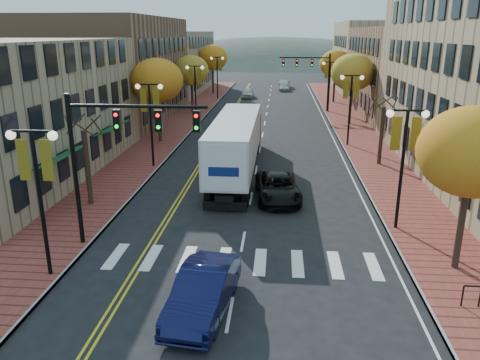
# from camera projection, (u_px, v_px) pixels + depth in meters

# --- Properties ---
(ground) EXTENTS (200.00, 200.00, 0.00)m
(ground) POSITION_uv_depth(u_px,v_px,m) (235.00, 285.00, 18.33)
(ground) COLOR black
(ground) RESTS_ON ground
(sidewalk_left) EXTENTS (4.00, 85.00, 0.15)m
(sidewalk_left) POSITION_uv_depth(u_px,v_px,m) (180.00, 124.00, 49.89)
(sidewalk_left) COLOR brown
(sidewalk_left) RESTS_ON ground
(sidewalk_right) EXTENTS (4.00, 85.00, 0.15)m
(sidewalk_right) POSITION_uv_depth(u_px,v_px,m) (351.00, 127.00, 48.45)
(sidewalk_right) COLOR brown
(sidewalk_right) RESTS_ON ground
(building_left_mid) EXTENTS (12.00, 24.00, 11.00)m
(building_left_mid) POSITION_uv_depth(u_px,v_px,m) (114.00, 69.00, 52.22)
(building_left_mid) COLOR brown
(building_left_mid) RESTS_ON ground
(building_left_far) EXTENTS (12.00, 26.00, 9.50)m
(building_left_far) POSITION_uv_depth(u_px,v_px,m) (167.00, 62.00, 76.18)
(building_left_far) COLOR #9E8966
(building_left_far) RESTS_ON ground
(building_right_mid) EXTENTS (15.00, 24.00, 10.00)m
(building_right_mid) POSITION_uv_depth(u_px,v_px,m) (424.00, 71.00, 55.21)
(building_right_mid) COLOR brown
(building_right_mid) RESTS_ON ground
(building_right_far) EXTENTS (15.00, 20.00, 11.00)m
(building_right_far) POSITION_uv_depth(u_px,v_px,m) (385.00, 57.00, 75.94)
(building_right_far) COLOR #9E8966
(building_right_far) RESTS_ON ground
(tree_left_a) EXTENTS (0.28, 0.28, 4.20)m
(tree_left_a) POSITION_uv_depth(u_px,v_px,m) (88.00, 168.00, 25.97)
(tree_left_a) COLOR #382619
(tree_left_a) RESTS_ON sidewalk_left
(tree_left_b) EXTENTS (4.48, 4.48, 7.21)m
(tree_left_b) POSITION_uv_depth(u_px,v_px,m) (157.00, 81.00, 40.20)
(tree_left_b) COLOR #382619
(tree_left_b) RESTS_ON sidewalk_left
(tree_left_c) EXTENTS (4.16, 4.16, 6.69)m
(tree_left_c) POSITION_uv_depth(u_px,v_px,m) (191.00, 71.00, 55.51)
(tree_left_c) COLOR #382619
(tree_left_c) RESTS_ON sidewalk_left
(tree_left_d) EXTENTS (4.61, 4.61, 7.42)m
(tree_left_d) POSITION_uv_depth(u_px,v_px,m) (213.00, 58.00, 72.43)
(tree_left_d) COLOR #382619
(tree_left_d) RESTS_ON sidewalk_left
(tree_right_a) EXTENTS (4.16, 4.16, 6.69)m
(tree_right_a) POSITION_uv_depth(u_px,v_px,m) (472.00, 152.00, 17.98)
(tree_right_a) COLOR #382619
(tree_right_a) RESTS_ON sidewalk_right
(tree_right_b) EXTENTS (0.28, 0.28, 4.20)m
(tree_right_b) POSITION_uv_depth(u_px,v_px,m) (381.00, 136.00, 34.02)
(tree_right_b) COLOR #382619
(tree_right_b) RESTS_ON sidewalk_right
(tree_right_c) EXTENTS (4.48, 4.48, 7.21)m
(tree_right_c) POSITION_uv_depth(u_px,v_px,m) (353.00, 72.00, 48.24)
(tree_right_c) COLOR #382619
(tree_right_c) RESTS_ON sidewalk_right
(tree_right_d) EXTENTS (4.35, 4.35, 7.00)m
(tree_right_d) POSITION_uv_depth(u_px,v_px,m) (336.00, 64.00, 63.48)
(tree_right_d) COLOR #382619
(tree_right_d) RESTS_ON sidewalk_right
(lamp_left_a) EXTENTS (1.96, 0.36, 6.05)m
(lamp_left_a) POSITION_uv_depth(u_px,v_px,m) (37.00, 176.00, 17.64)
(lamp_left_a) COLOR black
(lamp_left_a) RESTS_ON ground
(lamp_left_b) EXTENTS (1.96, 0.36, 6.05)m
(lamp_left_b) POSITION_uv_depth(u_px,v_px,m) (150.00, 109.00, 32.83)
(lamp_left_b) COLOR black
(lamp_left_b) RESTS_ON ground
(lamp_left_c) EXTENTS (1.96, 0.36, 6.05)m
(lamp_left_c) POSITION_uv_depth(u_px,v_px,m) (195.00, 82.00, 49.92)
(lamp_left_c) COLOR black
(lamp_left_c) RESTS_ON ground
(lamp_left_d) EXTENTS (1.96, 0.36, 6.05)m
(lamp_left_d) POSITION_uv_depth(u_px,v_px,m) (217.00, 69.00, 67.01)
(lamp_left_d) COLOR black
(lamp_left_d) RESTS_ON ground
(lamp_right_a) EXTENTS (1.96, 0.36, 6.05)m
(lamp_right_a) POSITION_uv_depth(u_px,v_px,m) (404.00, 146.00, 22.13)
(lamp_right_a) COLOR black
(lamp_right_a) RESTS_ON ground
(lamp_right_b) EXTENTS (1.96, 0.36, 6.05)m
(lamp_right_b) POSITION_uv_depth(u_px,v_px,m) (351.00, 96.00, 39.22)
(lamp_right_b) COLOR black
(lamp_right_b) RESTS_ON ground
(lamp_right_c) EXTENTS (1.96, 0.36, 6.05)m
(lamp_right_c) POSITION_uv_depth(u_px,v_px,m) (330.00, 77.00, 56.31)
(lamp_right_c) COLOR black
(lamp_right_c) RESTS_ON ground
(traffic_mast_near) EXTENTS (6.10, 0.35, 7.00)m
(traffic_mast_near) POSITION_uv_depth(u_px,v_px,m) (115.00, 143.00, 20.13)
(traffic_mast_near) COLOR black
(traffic_mast_near) RESTS_ON ground
(traffic_mast_far) EXTENTS (6.10, 0.34, 7.00)m
(traffic_mast_far) POSITION_uv_depth(u_px,v_px,m) (313.00, 71.00, 56.28)
(traffic_mast_far) COLOR black
(traffic_mast_far) RESTS_ON ground
(semi_truck) EXTENTS (2.66, 16.28, 4.07)m
(semi_truck) POSITION_uv_depth(u_px,v_px,m) (237.00, 140.00, 32.19)
(semi_truck) COLOR black
(semi_truck) RESTS_ON ground
(navy_sedan) EXTENTS (2.30, 5.08, 1.62)m
(navy_sedan) POSITION_uv_depth(u_px,v_px,m) (203.00, 291.00, 16.36)
(navy_sedan) COLOR #0C0F33
(navy_sedan) RESTS_ON ground
(black_suv) EXTENTS (2.95, 5.48, 1.46)m
(black_suv) POSITION_uv_depth(u_px,v_px,m) (278.00, 187.00, 27.49)
(black_suv) COLOR black
(black_suv) RESTS_ON ground
(car_far_white) EXTENTS (1.74, 4.15, 1.40)m
(car_far_white) POSITION_uv_depth(u_px,v_px,m) (248.00, 93.00, 69.95)
(car_far_white) COLOR silver
(car_far_white) RESTS_ON ground
(car_far_silver) EXTENTS (1.79, 4.12, 1.18)m
(car_far_silver) POSITION_uv_depth(u_px,v_px,m) (284.00, 87.00, 78.23)
(car_far_silver) COLOR #A6A7AD
(car_far_silver) RESTS_ON ground
(car_far_oncoming) EXTENTS (2.02, 4.35, 1.38)m
(car_far_oncoming) POSITION_uv_depth(u_px,v_px,m) (285.00, 84.00, 82.28)
(car_far_oncoming) COLOR #B6B4BD
(car_far_oncoming) RESTS_ON ground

